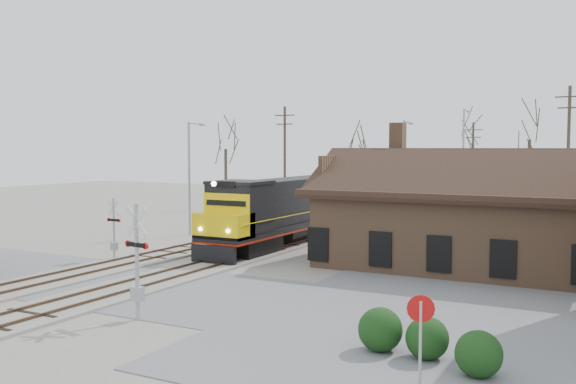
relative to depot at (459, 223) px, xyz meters
name	(u,v)px	position (x,y,z in m)	size (l,w,h in m)	color
ground	(138,286)	(-11.99, -12.00, -2.41)	(140.00, 140.00, 0.00)	#9F998F
road	(138,286)	(-11.99, -12.00, -2.39)	(60.00, 9.00, 0.03)	slate
parking_lot	(564,314)	(6.01, -8.00, -2.39)	(22.00, 26.00, 0.03)	slate
track_main	(289,243)	(-11.99, 3.00, -2.34)	(3.40, 90.00, 0.24)	#9F998F
track_siding	(233,238)	(-16.49, 3.00, -2.34)	(3.40, 90.00, 0.24)	#9F998F
depot	(459,223)	(0.00, 0.00, 0.00)	(15.20, 9.31, 7.90)	#855F45
locomotive_lead	(295,207)	(-11.99, 3.78, 0.00)	(3.08, 20.60, 4.57)	black
locomotive_trailing	(395,189)	(-11.99, 24.66, 0.00)	(3.08, 20.60, 4.33)	black
crossbuck_near	(137,266)	(-8.03, -16.49, -0.37)	(1.25, 0.33, 4.38)	#A5A8AD
crossbuck_far	(114,231)	(-17.90, -7.26, -0.70)	(1.02, 0.27, 3.56)	#A5A8AD
do_not_enter_sign	(421,324)	(3.27, -18.11, -0.67)	(0.72, 0.29, 2.53)	#A5A8AD
hedge_a	(380,330)	(1.27, -15.73, -1.70)	(1.41, 1.41, 1.41)	black
hedge_b	(427,338)	(2.80, -15.79, -1.75)	(1.32, 1.32, 1.32)	black
hedge_c	(479,354)	(4.51, -16.60, -1.74)	(1.34, 1.34, 1.34)	black
streetlight_a	(190,171)	(-20.48, 3.45, 2.29)	(0.25, 2.04, 8.33)	#A5A8AD
streetlight_b	(404,172)	(-6.13, 9.39, 2.31)	(0.25, 2.04, 8.37)	#A5A8AD
streetlight_c	(463,158)	(-5.14, 23.28, 3.08)	(0.25, 2.04, 9.88)	#A5A8AD
utility_pole_a	(285,160)	(-19.77, 16.71, 2.90)	(2.00, 0.24, 10.17)	#382D23
utility_pole_b	(473,163)	(-6.96, 35.54, 2.38)	(2.00, 0.24, 9.14)	#382D23
utility_pole_c	(568,158)	(4.00, 16.53, 3.31)	(2.00, 0.24, 10.96)	#382D23
tree_a	(226,139)	(-29.65, 21.85, 4.92)	(4.20, 4.20, 10.29)	#382D23
tree_b	(358,148)	(-15.36, 23.41, 4.00)	(3.68, 3.68, 9.01)	#382D23
tree_c	(473,133)	(-7.70, 38.95, 5.70)	(4.65, 4.65, 11.38)	#382D23
tree_d	(530,127)	(-0.41, 29.32, 5.98)	(4.80, 4.80, 11.77)	#382D23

